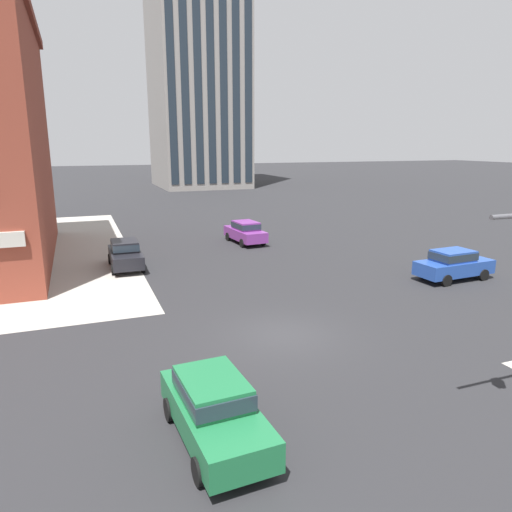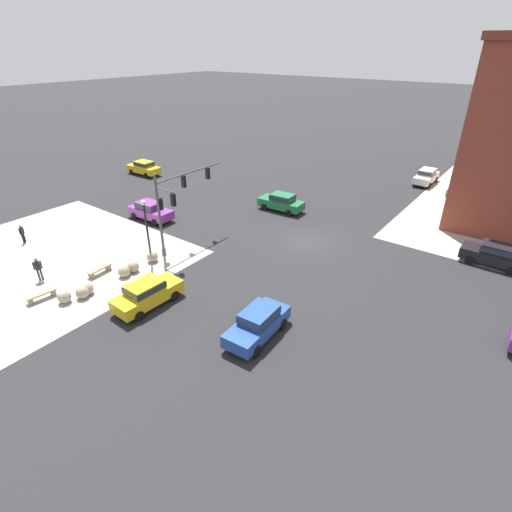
{
  "view_description": "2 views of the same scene",
  "coord_description": "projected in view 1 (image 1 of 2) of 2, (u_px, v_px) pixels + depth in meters",
  "views": [
    {
      "loc": [
        -7.26,
        -15.92,
        7.39
      ],
      "look_at": [
        0.12,
        3.4,
        2.44
      ],
      "focal_mm": 33.0,
      "sensor_mm": 36.0,
      "label": 1
    },
    {
      "loc": [
        26.02,
        14.1,
        14.49
      ],
      "look_at": [
        8.3,
        0.85,
        2.52
      ],
      "focal_mm": 27.72,
      "sensor_mm": 36.0,
      "label": 2
    }
  ],
  "objects": [
    {
      "name": "ground_plane",
      "position": [
        284.0,
        334.0,
        18.71
      ],
      "size": [
        320.0,
        320.0,
        0.0
      ],
      "primitive_type": "plane",
      "color": "#262628"
    },
    {
      "name": "car_parked_curb",
      "position": [
        245.0,
        231.0,
        35.72
      ],
      "size": [
        2.16,
        4.53,
        1.68
      ],
      "color": "#7A3389",
      "rests_on": "ground"
    },
    {
      "name": "car_main_mid",
      "position": [
        214.0,
        407.0,
        11.87
      ],
      "size": [
        2.06,
        4.48,
        1.68
      ],
      "color": "#1E6B3D",
      "rests_on": "ground"
    },
    {
      "name": "car_main_northbound_far",
      "position": [
        125.0,
        253.0,
        28.54
      ],
      "size": [
        1.91,
        4.41,
        1.68
      ],
      "color": "black",
      "rests_on": "ground"
    },
    {
      "name": "car_main_northbound_near",
      "position": [
        454.0,
        263.0,
        26.09
      ],
      "size": [
        4.49,
        2.07,
        1.68
      ],
      "color": "#23479E",
      "rests_on": "ground"
    },
    {
      "name": "residential_tower_skyline_right",
      "position": [
        195.0,
        13.0,
        77.99
      ],
      "size": [
        14.69,
        17.86,
        56.97
      ],
      "color": "gray",
      "rests_on": "ground"
    }
  ]
}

